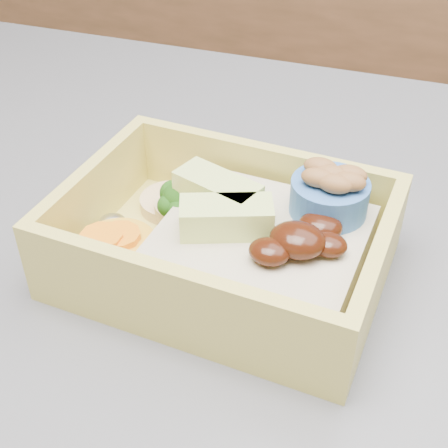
% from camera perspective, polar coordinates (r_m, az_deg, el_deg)
% --- Properties ---
extents(bento_box, '(0.21, 0.15, 0.07)m').
position_cam_1_polar(bento_box, '(0.39, 1.02, -1.55)').
color(bento_box, '#D4C457').
rests_on(bento_box, island).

